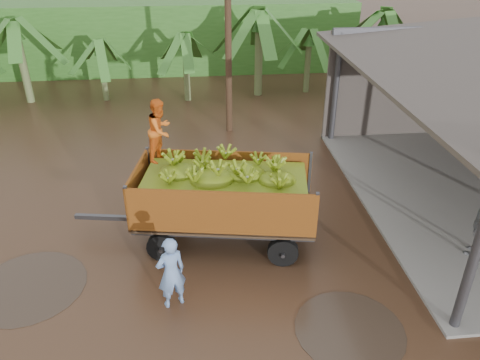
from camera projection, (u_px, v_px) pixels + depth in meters
The scene contains 6 objects.
ground at pixel (192, 236), 12.31m from camera, with size 100.00×100.00×0.00m, color black.
hedge_north at pixel (151, 37), 25.20m from camera, with size 22.00×3.00×3.60m, color #2D661E.
banana_trailer at pixel (223, 195), 11.55m from camera, with size 6.22×2.82×3.61m.
man_blue at pixel (171, 273), 9.71m from camera, with size 0.63×0.41×1.72m, color #759AD5.
utility_pole at pixel (228, 15), 16.43m from camera, with size 1.20×0.24×8.63m.
banana_plants at pixel (52, 95), 16.81m from camera, with size 24.47×19.72×4.03m.
Camera 1 is at (0.28, -10.14, 7.25)m, focal length 35.00 mm.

